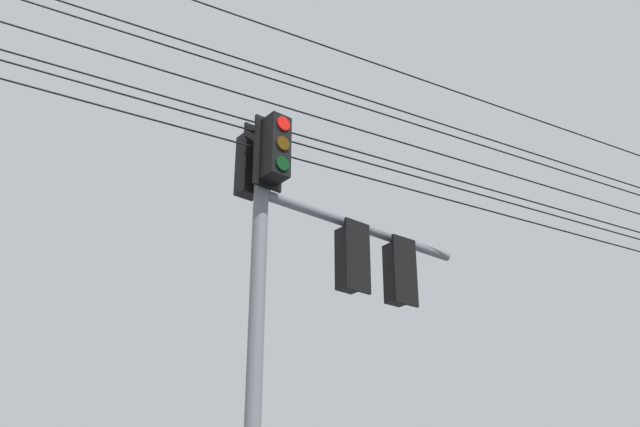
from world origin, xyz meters
name	(u,v)px	position (x,y,z in m)	size (l,w,h in m)	color
signal_mast_assembly	(304,273)	(0.82, -0.30, 5.00)	(2.92, 3.08, 7.01)	slate
overhead_wire_span	(345,120)	(1.36, -0.05, 7.45)	(22.88, 17.05, 2.40)	black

